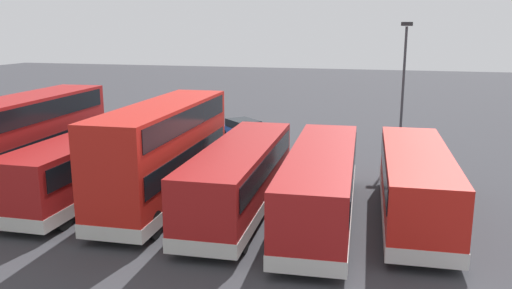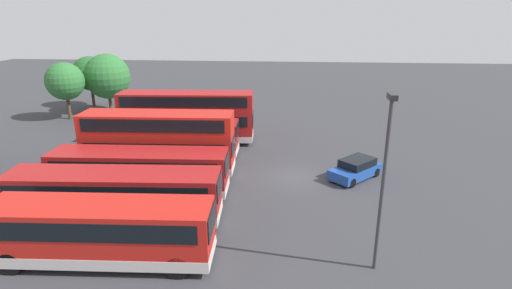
# 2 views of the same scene
# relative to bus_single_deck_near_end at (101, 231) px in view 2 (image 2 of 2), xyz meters

# --- Properties ---
(ground_plane) EXTENTS (140.00, 140.00, 0.00)m
(ground_plane) POSITION_rel_bus_single_deck_near_end_xyz_m (10.99, -9.06, -1.62)
(ground_plane) COLOR #38383D
(bus_single_deck_near_end) EXTENTS (3.09, 10.53, 2.95)m
(bus_single_deck_near_end) POSITION_rel_bus_single_deck_near_end_xyz_m (0.00, 0.00, 0.00)
(bus_single_deck_near_end) COLOR red
(bus_single_deck_near_end) RESTS_ON ground
(bus_single_deck_second) EXTENTS (3.26, 11.83, 2.95)m
(bus_single_deck_second) POSITION_rel_bus_single_deck_near_end_xyz_m (3.74, 0.96, 0.00)
(bus_single_deck_second) COLOR #A51919
(bus_single_deck_second) RESTS_ON ground
(bus_single_deck_third) EXTENTS (3.06, 11.24, 2.95)m
(bus_single_deck_third) POSITION_rel_bus_single_deck_near_end_xyz_m (7.26, 0.81, 0.00)
(bus_single_deck_third) COLOR #A51919
(bus_single_deck_third) RESTS_ON ground
(bus_double_decker_fourth) EXTENTS (3.00, 10.79, 4.55)m
(bus_double_decker_fourth) POSITION_rel_bus_single_deck_near_end_xyz_m (10.83, 0.68, 0.83)
(bus_double_decker_fourth) COLOR red
(bus_double_decker_fourth) RESTS_ON ground
(bus_single_deck_fifth) EXTENTS (2.82, 10.64, 2.95)m
(bus_single_deck_fifth) POSITION_rel_bus_single_deck_near_end_xyz_m (14.65, 0.83, 0.00)
(bus_single_deck_fifth) COLOR #A51919
(bus_single_deck_fifth) RESTS_ON ground
(bus_double_decker_sixth) EXTENTS (3.28, 11.92, 4.55)m
(bus_double_decker_sixth) POSITION_rel_bus_single_deck_near_end_xyz_m (18.32, 0.55, 0.83)
(bus_double_decker_sixth) COLOR #A51919
(bus_double_decker_sixth) RESTS_ON ground
(bus_single_deck_seventh) EXTENTS (3.25, 10.85, 2.95)m
(bus_single_deck_seventh) POSITION_rel_bus_single_deck_near_end_xyz_m (21.77, 0.46, 0.00)
(bus_single_deck_seventh) COLOR red
(bus_single_deck_seventh) RESTS_ON ground
(car_hatchback_silver) EXTENTS (4.14, 4.09, 1.43)m
(car_hatchback_silver) POSITION_rel_bus_single_deck_near_end_xyz_m (11.18, -13.32, -0.92)
(car_hatchback_silver) COLOR #1E479E
(car_hatchback_silver) RESTS_ON ground
(lamp_post_tall) EXTENTS (0.70, 0.30, 8.14)m
(lamp_post_tall) POSITION_rel_bus_single_deck_near_end_xyz_m (0.55, -12.64, 3.13)
(lamp_post_tall) COLOR #38383D
(lamp_post_tall) RESTS_ON ground
(tree_leftmost) EXTENTS (5.15, 5.15, 6.74)m
(tree_leftmost) POSITION_rel_bus_single_deck_near_end_xyz_m (29.06, 12.54, 2.54)
(tree_leftmost) COLOR #4C3823
(tree_leftmost) RESTS_ON ground
(tree_midleft) EXTENTS (4.14, 4.14, 6.15)m
(tree_midleft) POSITION_rel_bus_single_deck_near_end_xyz_m (31.66, 15.91, 2.45)
(tree_midleft) COLOR #4C3823
(tree_midleft) RESTS_ON ground
(tree_rightmost) EXTENTS (4.04, 4.04, 6.18)m
(tree_rightmost) POSITION_rel_bus_single_deck_near_end_xyz_m (25.37, 15.58, 2.53)
(tree_rightmost) COLOR #4C3823
(tree_rightmost) RESTS_ON ground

